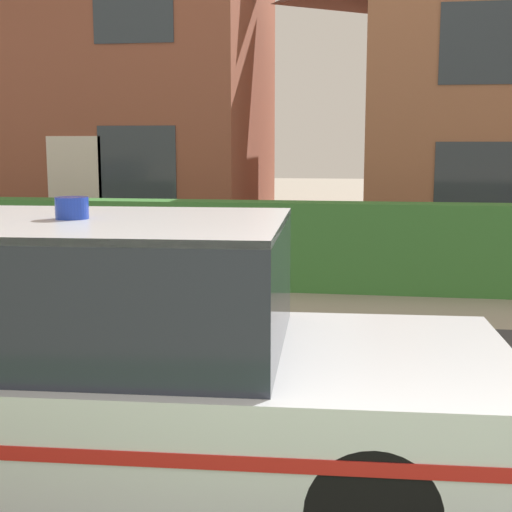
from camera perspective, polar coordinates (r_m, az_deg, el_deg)
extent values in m
cube|color=#424247|center=(5.29, 10.04, -12.94)|extent=(28.00, 5.54, 0.01)
cube|color=#3D7F38|center=(9.72, 0.77, 0.87)|extent=(14.88, 0.51, 1.20)
cylinder|color=black|center=(3.51, 9.26, -19.13)|extent=(0.64, 0.23, 0.63)
cylinder|color=black|center=(4.97, 8.18, -10.44)|extent=(0.64, 0.23, 0.63)
cube|color=silver|center=(4.31, -9.96, -11.08)|extent=(4.44, 2.01, 0.64)
cube|color=#232833|center=(4.22, -14.29, -2.01)|extent=(2.47, 1.73, 0.73)
cube|color=silver|center=(4.17, -14.47, 2.63)|extent=(2.47, 1.73, 0.04)
cube|color=red|center=(3.49, -14.13, -15.28)|extent=(4.14, 0.21, 0.07)
cube|color=red|center=(5.12, -7.22, -7.18)|extent=(4.14, 0.21, 0.07)
cylinder|color=#1933A5|center=(4.16, -14.51, 3.74)|extent=(0.19, 0.19, 0.12)
cube|color=#93513D|center=(16.11, -13.35, 12.07)|extent=(7.41, 5.88, 5.81)
cube|color=white|center=(13.05, -14.26, 4.66)|extent=(1.00, 0.02, 2.10)
cube|color=#333D47|center=(12.62, -9.52, 7.30)|extent=(1.40, 0.02, 1.30)
cube|color=#333D47|center=(12.83, -9.84, 19.31)|extent=(1.40, 0.02, 1.30)
cube|color=#333D47|center=(12.40, 17.30, 5.72)|extent=(1.40, 0.02, 1.30)
cube|color=#333D47|center=(12.49, 17.79, 15.92)|extent=(1.40, 0.02, 1.30)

